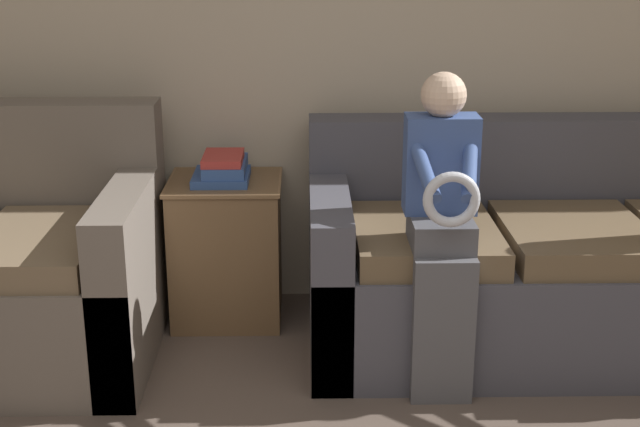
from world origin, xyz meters
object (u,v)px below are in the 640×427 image
at_px(couch_main, 561,267).
at_px(book_stack, 223,169).
at_px(child_left_seated, 442,220).
at_px(side_shelf, 227,248).

bearing_deg(couch_main, book_stack, 169.78).
relative_size(couch_main, child_left_seated, 1.76).
height_order(couch_main, side_shelf, couch_main).
height_order(couch_main, book_stack, couch_main).
bearing_deg(child_left_seated, side_shelf, 143.05).
distance_m(child_left_seated, book_stack, 1.07).
height_order(couch_main, child_left_seated, child_left_seated).
bearing_deg(side_shelf, book_stack, -155.48).
xyz_separation_m(couch_main, book_stack, (-1.43, 0.26, 0.37)).
xyz_separation_m(couch_main, child_left_seated, (-0.57, -0.38, 0.34)).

